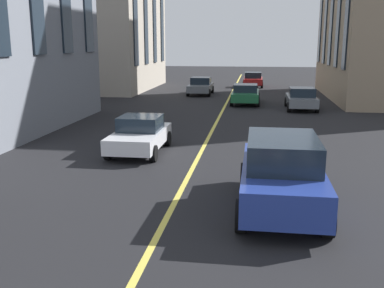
{
  "coord_description": "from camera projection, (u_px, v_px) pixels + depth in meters",
  "views": [
    {
      "loc": [
        -0.51,
        -2.07,
        4.17
      ],
      "look_at": [
        11.03,
        -0.4,
        1.51
      ],
      "focal_mm": 41.85,
      "sensor_mm": 36.0,
      "label": 1
    }
  ],
  "objects": [
    {
      "name": "lane_centre_line",
      "position": [
        211.0,
        133.0,
        21.01
      ],
      "size": [
        80.0,
        0.16,
        0.01
      ],
      "color": "#D8C64C",
      "rests_on": "ground_plane"
    },
    {
      "name": "car_grey_oncoming",
      "position": [
        301.0,
        98.0,
        28.3
      ],
      "size": [
        3.9,
        1.89,
        1.4
      ],
      "color": "slate",
      "rests_on": "ground_plane"
    },
    {
      "name": "car_red_trailing",
      "position": [
        253.0,
        79.0,
        42.81
      ],
      "size": [
        3.9,
        1.89,
        1.4
      ],
      "color": "#B21E1E",
      "rests_on": "ground_plane"
    },
    {
      "name": "car_green_parked_a",
      "position": [
        245.0,
        94.0,
        30.9
      ],
      "size": [
        4.4,
        1.95,
        1.37
      ],
      "color": "#1E6038",
      "rests_on": "ground_plane"
    },
    {
      "name": "car_blue_parked_b",
      "position": [
        282.0,
        173.0,
        11.24
      ],
      "size": [
        4.7,
        2.14,
        1.88
      ],
      "color": "navy",
      "rests_on": "ground_plane"
    },
    {
      "name": "car_grey_mid",
      "position": [
        201.0,
        86.0,
        36.42
      ],
      "size": [
        3.9,
        1.89,
        1.4
      ],
      "color": "slate",
      "rests_on": "ground_plane"
    },
    {
      "name": "car_white_near",
      "position": [
        140.0,
        134.0,
        17.26
      ],
      "size": [
        3.9,
        1.89,
        1.4
      ],
      "color": "silver",
      "rests_on": "ground_plane"
    }
  ]
}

